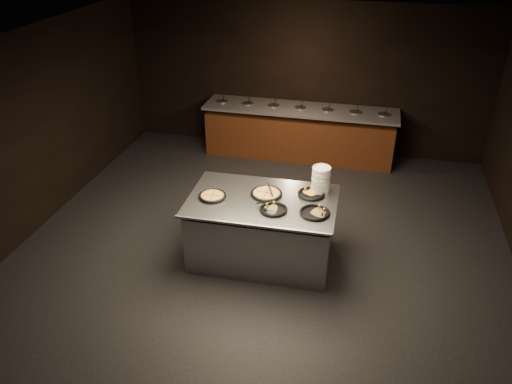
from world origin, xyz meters
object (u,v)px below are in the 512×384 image
serving_counter (262,230)px  pan_veggie_whole (212,196)px  plate_stack (321,180)px  pan_cheese_whole (267,193)px

serving_counter → pan_veggie_whole: bearing=-172.6°
plate_stack → pan_cheese_whole: (-0.69, -0.26, -0.16)m
plate_stack → pan_veggie_whole: (-1.39, -0.49, -0.16)m
plate_stack → serving_counter: bearing=-151.5°
plate_stack → pan_veggie_whole: bearing=-160.4°
pan_veggie_whole → pan_cheese_whole: (0.69, 0.23, 0.00)m
serving_counter → plate_stack: bearing=27.4°
plate_stack → pan_veggie_whole: plate_stack is taller
plate_stack → pan_veggie_whole: 1.48m
serving_counter → pan_cheese_whole: 0.53m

